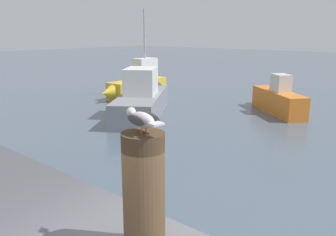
{
  "coord_description": "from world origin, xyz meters",
  "views": [
    {
      "loc": [
        1.03,
        -1.93,
        3.24
      ],
      "look_at": [
        -0.45,
        -0.16,
        2.66
      ],
      "focal_mm": 37.15,
      "sensor_mm": 36.0,
      "label": 1
    }
  ],
  "objects_px": {
    "boat_orange": "(276,99)",
    "mooring_post": "(144,193)",
    "boat_yellow": "(135,85)",
    "boat_grey": "(145,98)",
    "seagull": "(142,119)"
  },
  "relations": [
    {
      "from": "mooring_post",
      "to": "boat_grey",
      "type": "height_order",
      "value": "mooring_post"
    },
    {
      "from": "seagull",
      "to": "boat_yellow",
      "type": "height_order",
      "value": "boat_yellow"
    },
    {
      "from": "seagull",
      "to": "boat_grey",
      "type": "xyz_separation_m",
      "value": [
        -8.27,
        8.65,
        -2.09
      ]
    },
    {
      "from": "boat_orange",
      "to": "mooring_post",
      "type": "bearing_deg",
      "value": -71.14
    },
    {
      "from": "mooring_post",
      "to": "boat_yellow",
      "type": "distance_m",
      "value": 15.56
    },
    {
      "from": "mooring_post",
      "to": "boat_orange",
      "type": "distance_m",
      "value": 13.01
    },
    {
      "from": "mooring_post",
      "to": "boat_yellow",
      "type": "xyz_separation_m",
      "value": [
        -11.04,
        10.85,
        -1.56
      ]
    },
    {
      "from": "mooring_post",
      "to": "boat_grey",
      "type": "bearing_deg",
      "value": 133.73
    },
    {
      "from": "boat_orange",
      "to": "boat_yellow",
      "type": "xyz_separation_m",
      "value": [
        -6.87,
        -1.35,
        0.1
      ]
    },
    {
      "from": "boat_yellow",
      "to": "seagull",
      "type": "bearing_deg",
      "value": -44.54
    },
    {
      "from": "boat_orange",
      "to": "boat_grey",
      "type": "xyz_separation_m",
      "value": [
        -4.1,
        -3.56,
        0.07
      ]
    },
    {
      "from": "boat_orange",
      "to": "boat_yellow",
      "type": "height_order",
      "value": "boat_yellow"
    },
    {
      "from": "boat_orange",
      "to": "boat_grey",
      "type": "relative_size",
      "value": 0.6
    },
    {
      "from": "boat_orange",
      "to": "boat_yellow",
      "type": "distance_m",
      "value": 7.0
    },
    {
      "from": "boat_yellow",
      "to": "mooring_post",
      "type": "bearing_deg",
      "value": -44.52
    }
  ]
}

